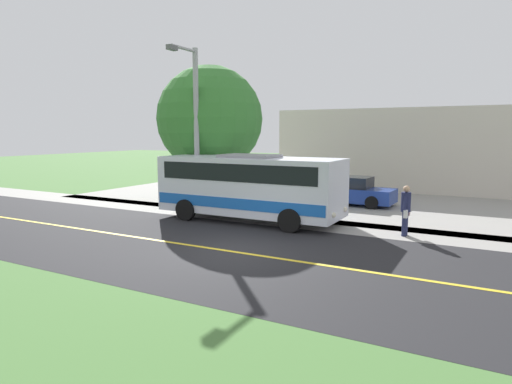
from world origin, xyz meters
name	(u,v)px	position (x,y,z in m)	size (l,w,h in m)	color
ground_plane	(233,252)	(0.00, 0.00, 0.00)	(120.00, 120.00, 0.00)	#477238
road_surface	(233,252)	(0.00, 0.00, 0.00)	(8.00, 100.00, 0.01)	black
sidewalk	(298,222)	(-5.20, 0.00, 0.00)	(2.40, 100.00, 0.01)	gray
parking_lot_surface	(404,203)	(-12.40, 3.00, 0.00)	(14.00, 36.00, 0.01)	gray
road_centre_line	(233,252)	(0.00, 0.00, 0.01)	(0.16, 100.00, 0.00)	gold
shuttle_bus_front	(250,184)	(-4.57, -1.95, 1.54)	(2.80, 7.86, 2.79)	silver
pedestrian_with_bags	(406,209)	(-4.81, 4.32, 0.99)	(0.72, 0.34, 1.82)	#1E2347
street_light_pole	(195,123)	(-4.87, -4.95, 4.10)	(1.97, 0.24, 7.40)	#9E9EA3
parked_car_near	(350,191)	(-10.74, 0.54, 0.69)	(2.14, 4.46, 1.45)	navy
tree_curbside	(210,119)	(-7.40, -5.84, 4.37)	(5.36, 5.36, 7.06)	#4C3826
commercial_building	(451,149)	(-21.40, 4.41, 2.60)	(10.00, 21.21, 5.20)	beige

